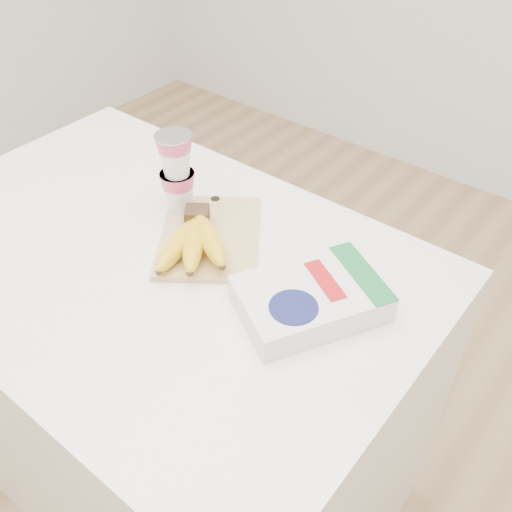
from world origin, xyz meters
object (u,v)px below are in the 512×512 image
at_px(cutting_board, 209,236).
at_px(cereal_box, 311,299).
at_px(table, 169,381).
at_px(bananas, 194,240).
at_px(yogurt_stack, 177,171).

xyz_separation_m(cutting_board, cereal_box, (0.28, -0.04, 0.02)).
xyz_separation_m(table, bananas, (0.08, 0.05, 0.47)).
xyz_separation_m(table, cereal_box, (0.35, 0.07, 0.45)).
relative_size(cutting_board, bananas, 1.26).
distance_m(table, yogurt_stack, 0.55).
bearing_deg(cutting_board, yogurt_stack, 130.19).
height_order(cutting_board, bananas, bananas).
bearing_deg(cutting_board, cereal_box, -43.95).
bearing_deg(cereal_box, yogurt_stack, -160.35).
relative_size(yogurt_stack, cereal_box, 0.60).
relative_size(bananas, cereal_box, 0.71).
xyz_separation_m(cutting_board, bananas, (0.01, -0.06, 0.03)).
xyz_separation_m(bananas, yogurt_stack, (-0.12, 0.08, 0.07)).
bearing_deg(cereal_box, cutting_board, -158.69).
xyz_separation_m(table, yogurt_stack, (-0.04, 0.13, 0.54)).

